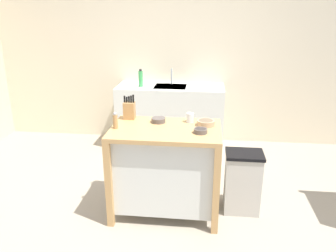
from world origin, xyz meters
The scene contains 13 objects.
ground_plane centered at (0.00, 0.00, 0.00)m, with size 6.55×6.55×0.00m, color gray.
wall_back centered at (0.00, 2.12, 1.30)m, with size 5.55×0.10×2.60m, color beige.
kitchen_island centered at (0.03, 0.07, 0.50)m, with size 1.02×0.67×0.88m.
knife_block centered at (-0.36, 0.31, 0.98)m, with size 0.11×0.09×0.25m.
bowl_stoneware_deep centered at (0.40, 0.19, 0.91)m, with size 0.17×0.17×0.05m.
bowl_ceramic_small centered at (-0.06, 0.23, 0.91)m, with size 0.14×0.14×0.05m.
bowl_ceramic_wide centered at (0.36, -0.02, 0.91)m, with size 0.12×0.12×0.04m.
drinking_cup centered at (0.25, 0.27, 0.93)m, with size 0.07×0.07×0.09m.
pepper_grinder centered at (-0.43, 0.01, 0.96)m, with size 0.04×0.04×0.16m.
trash_bin centered at (0.78, 0.16, 0.32)m, with size 0.36×0.28×0.63m.
sink_counter centered at (-0.10, 1.77, 0.45)m, with size 1.49×0.60×0.90m.
sink_faucet centered at (-0.10, 1.91, 1.01)m, with size 0.02×0.02×0.22m.
bottle_dish_soap centered at (-0.51, 1.69, 1.01)m, with size 0.06×0.06×0.24m.
Camera 1 is at (0.39, -2.88, 1.96)m, focal length 36.39 mm.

